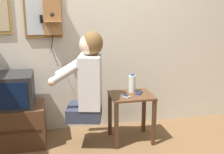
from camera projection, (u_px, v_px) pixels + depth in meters
wall_back at (88, 27)px, 3.36m from camera, size 6.80×0.05×2.55m
side_table at (131, 106)px, 3.19m from camera, size 0.48×0.40×0.55m
person at (88, 78)px, 2.94m from camera, size 0.60×0.48×0.94m
tv_stand at (10, 126)px, 3.11m from camera, size 0.76×0.44×0.46m
television at (9, 90)px, 3.03m from camera, size 0.51×0.44×0.36m
wall_phone_antique at (52, 17)px, 3.16m from camera, size 0.24×0.18×0.80m
wall_mirror at (43, 7)px, 3.15m from camera, size 0.42×0.03×0.69m
cell_phone_held at (125, 96)px, 3.09m from camera, size 0.11×0.14×0.01m
cell_phone_spare at (139, 93)px, 3.19m from camera, size 0.12×0.14×0.01m
water_bottle at (132, 84)px, 3.22m from camera, size 0.08×0.08×0.22m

